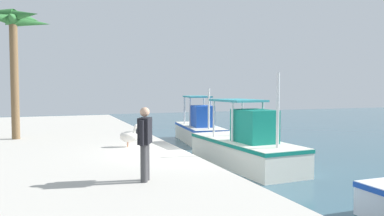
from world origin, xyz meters
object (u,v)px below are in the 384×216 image
pelican (129,136)px  mooring_bollard_nearest (139,130)px  palm_tree (13,30)px  fishing_boat_nearest (200,130)px  fisherman_standing (145,140)px  fishing_boat_second (245,147)px

pelican → mooring_bollard_nearest: (-3.72, 1.18, -0.21)m
palm_tree → fishing_boat_nearest: bearing=98.5°
fisherman_standing → mooring_bollard_nearest: size_ratio=4.58×
fishing_boat_nearest → fishing_boat_second: 6.19m
pelican → palm_tree: palm_tree is taller
pelican → fisherman_standing: bearing=-6.9°
fishing_boat_second → palm_tree: (-4.84, -8.18, 4.56)m
pelican → palm_tree: size_ratio=0.18×
fishing_boat_second → mooring_bollard_nearest: size_ratio=15.01×
fisherman_standing → fishing_boat_second: bearing=129.5°
pelican → fisherman_standing: 5.09m
fishing_boat_second → fisherman_standing: fishing_boat_second is taller
fishing_boat_nearest → fisherman_standing: (10.10, -5.40, 1.05)m
fishing_boat_second → mooring_bollard_nearest: bearing=-148.2°
fisherman_standing → pelican: bearing=173.1°
fishing_boat_second → fisherman_standing: 6.27m
fishing_boat_second → pelican: bearing=-104.7°
pelican → fisherman_standing: fisherman_standing is taller
fishing_boat_second → pelican: size_ratio=5.75×
fisherman_standing → mooring_bollard_nearest: (-8.75, 1.79, -0.75)m
palm_tree → fishing_boat_second: bearing=59.4°
fishing_boat_nearest → fishing_boat_second: size_ratio=0.89×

